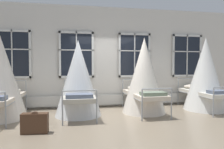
% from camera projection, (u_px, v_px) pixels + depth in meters
% --- Properties ---
extents(ground, '(19.41, 19.41, 0.00)m').
position_uv_depth(ground, '(113.00, 115.00, 6.03)').
color(ground, gray).
extents(back_wall_with_windows, '(10.70, 0.10, 3.56)m').
position_uv_depth(back_wall_with_windows, '(106.00, 57.00, 7.35)').
color(back_wall_with_windows, silver).
rests_on(back_wall_with_windows, ground).
extents(window_bank, '(7.47, 0.10, 2.58)m').
position_uv_depth(window_bank, '(106.00, 78.00, 7.27)').
color(window_bank, black).
rests_on(window_bank, ground).
extents(cot_first, '(1.37, 2.01, 2.32)m').
position_uv_depth(cot_first, '(1.00, 78.00, 5.60)').
color(cot_first, '#9EA3A8').
rests_on(cot_first, ground).
extents(cot_second, '(1.37, 2.02, 2.22)m').
position_uv_depth(cot_second, '(78.00, 79.00, 5.99)').
color(cot_second, '#9EA3A8').
rests_on(cot_second, ground).
extents(cot_third, '(1.37, 2.02, 2.34)m').
position_uv_depth(cot_third, '(144.00, 76.00, 6.38)').
color(cot_third, '#9EA3A8').
rests_on(cot_third, ground).
extents(cot_fourth, '(1.37, 2.01, 2.40)m').
position_uv_depth(cot_fourth, '(205.00, 75.00, 6.76)').
color(cot_fourth, '#9EA3A8').
rests_on(cot_fourth, ground).
extents(suitcase_dark, '(0.57, 0.25, 0.47)m').
position_uv_depth(suitcase_dark, '(35.00, 123.00, 4.42)').
color(suitcase_dark, '#472D1E').
rests_on(suitcase_dark, ground).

